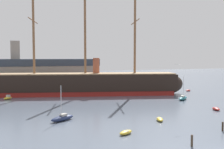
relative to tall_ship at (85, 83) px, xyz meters
The scene contains 12 objects.
tall_ship is the anchor object (origin of this frame).
dinghy_foreground_left 45.25m from the tall_ship, 95.28° to the right, with size 2.91×2.32×0.63m.
dinghy_near_centre 39.37m from the tall_ship, 82.23° to the right, with size 1.98×2.93×0.64m.
sailboat_mid_left 35.08m from the tall_ship, 110.58° to the right, with size 5.28×4.13×6.83m.
dinghy_mid_right 41.00m from the tall_ship, 56.47° to the right, with size 1.81×2.97×0.66m.
sailboat_alongside_stern 30.67m from the tall_ship, 38.70° to the right, with size 4.98×4.43×6.70m.
motorboat_far_left 23.60m from the tall_ship, behind, with size 2.86×3.15×1.27m.
dinghy_far_right 36.97m from the tall_ship, ahead, with size 2.63×1.85×0.57m.
mooring_piling_nearest 49.84m from the tall_ship, 76.38° to the right, with size 0.30×0.30×1.51m, color #382B1E.
mooring_piling_left_pair 53.15m from the tall_ship, 87.46° to the right, with size 0.32×0.32×1.57m, color #4C3D2D.
dockside_warehouse_left 27.36m from the tall_ship, 129.65° to the left, with size 57.47×14.37×18.07m.
seagull_in_flight 40.87m from the tall_ship, 77.50° to the right, with size 1.17×0.41×0.13m.
Camera 1 is at (-24.98, -25.80, 12.26)m, focal length 42.58 mm.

